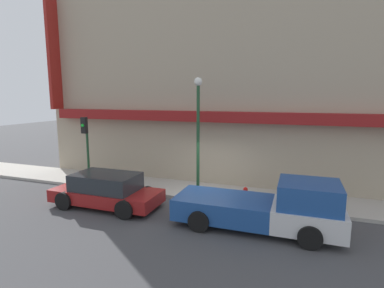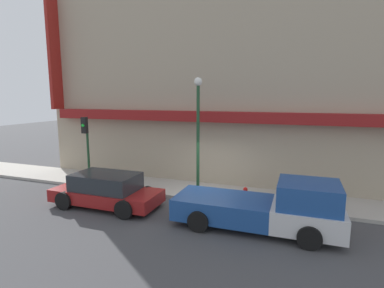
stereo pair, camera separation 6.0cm
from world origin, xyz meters
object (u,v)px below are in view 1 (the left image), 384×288
object	(u,v)px
parked_car	(106,190)
street_lamp	(198,122)
pickup_truck	(268,207)
fire_hydrant	(245,194)
traffic_light	(86,138)

from	to	relation	value
parked_car	street_lamp	bearing A→B (deg)	37.60
pickup_truck	fire_hydrant	size ratio (longest dim) A/B	9.44
parked_car	street_lamp	size ratio (longest dim) A/B	0.87
pickup_truck	traffic_light	xyz separation A→B (m)	(-9.13, 2.22, 1.67)
pickup_truck	parked_car	xyz separation A→B (m)	(-6.43, -0.00, -0.10)
street_lamp	traffic_light	bearing A→B (deg)	-178.75
traffic_light	parked_car	bearing A→B (deg)	-39.47
street_lamp	parked_car	bearing A→B (deg)	-143.41
street_lamp	traffic_light	xyz separation A→B (m)	(-5.86, -0.13, -0.94)
pickup_truck	traffic_light	distance (m)	9.54
street_lamp	traffic_light	distance (m)	5.93
parked_car	traffic_light	distance (m)	3.91
parked_car	fire_hydrant	world-z (taller)	parked_car
pickup_truck	parked_car	world-z (taller)	pickup_truck
street_lamp	traffic_light	size ratio (longest dim) A/B	1.54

